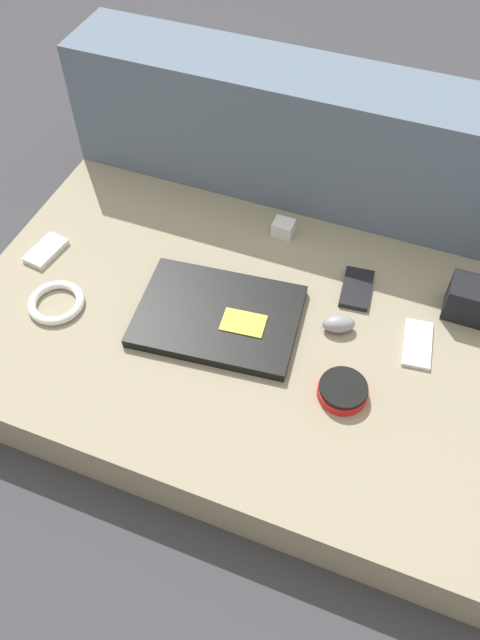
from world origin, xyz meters
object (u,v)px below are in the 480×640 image
(speaker_puck, at_px, (343,391))
(phone_black, at_px, (46,251))
(phone_small, at_px, (357,289))
(charger_brick, at_px, (283,228))
(computer_mouse, at_px, (339,324))
(camera_pouch, at_px, (473,301))
(laptop, at_px, (218,317))
(phone_silver, at_px, (417,344))

(speaker_puck, relative_size, phone_black, 0.91)
(phone_small, bearing_deg, charger_brick, 145.63)
(computer_mouse, height_order, charger_brick, same)
(camera_pouch, bearing_deg, phone_black, -169.68)
(camera_pouch, bearing_deg, charger_brick, 168.81)
(laptop, bearing_deg, phone_silver, 5.59)
(computer_mouse, relative_size, phone_small, 0.65)
(computer_mouse, xyz_separation_m, phone_black, (-0.69, -0.03, -0.01))
(phone_small, distance_m, camera_pouch, 0.24)
(camera_pouch, relative_size, charger_brick, 2.24)
(camera_pouch, bearing_deg, speaker_puck, -123.88)
(phone_small, relative_size, charger_brick, 2.48)
(speaker_puck, xyz_separation_m, camera_pouch, (0.20, 0.29, 0.03))
(laptop, xyz_separation_m, phone_small, (0.25, 0.19, -0.01))
(speaker_puck, bearing_deg, computer_mouse, 108.58)
(speaker_puck, bearing_deg, charger_brick, 123.21)
(phone_silver, distance_m, camera_pouch, 0.15)
(computer_mouse, xyz_separation_m, phone_small, (0.01, 0.12, -0.01))
(computer_mouse, distance_m, phone_black, 0.69)
(camera_pouch, height_order, charger_brick, camera_pouch)
(phone_silver, bearing_deg, charger_brick, 142.38)
(phone_black, relative_size, charger_brick, 2.21)
(phone_black, distance_m, phone_small, 0.72)
(phone_silver, distance_m, phone_small, 0.18)
(speaker_puck, height_order, phone_small, speaker_puck)
(phone_black, bearing_deg, phone_silver, 10.81)
(speaker_puck, xyz_separation_m, phone_black, (-0.74, 0.12, -0.01))
(speaker_puck, bearing_deg, phone_small, 98.75)
(laptop, relative_size, phone_small, 3.02)
(phone_black, bearing_deg, phone_small, 19.53)
(speaker_puck, relative_size, phone_small, 0.81)
(computer_mouse, distance_m, speaker_puck, 0.16)
(speaker_puck, bearing_deg, camera_pouch, 56.12)
(laptop, relative_size, camera_pouch, 3.34)
(phone_small, bearing_deg, speaker_puck, -87.42)
(phone_silver, height_order, phone_small, phone_small)
(phone_small, xyz_separation_m, charger_brick, (-0.21, 0.11, 0.01))
(phone_silver, relative_size, phone_black, 1.18)
(speaker_puck, height_order, phone_black, speaker_puck)
(computer_mouse, xyz_separation_m, speaker_puck, (0.05, -0.15, -0.00))
(computer_mouse, height_order, phone_silver, computer_mouse)
(camera_pouch, xyz_separation_m, charger_brick, (-0.45, 0.09, -0.02))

